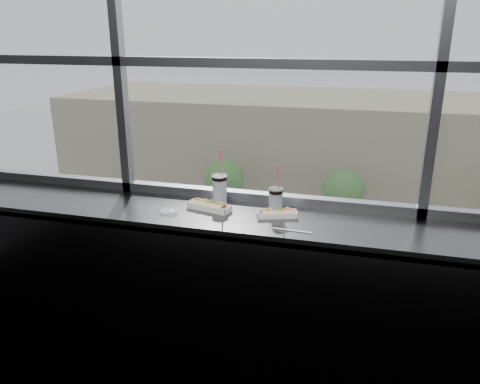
% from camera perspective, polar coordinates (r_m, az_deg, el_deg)
% --- Properties ---
extents(wall_back_lower, '(6.00, 0.00, 6.00)m').
position_cam_1_polar(wall_back_lower, '(3.38, 2.75, -9.94)').
color(wall_back_lower, black).
rests_on(wall_back_lower, ground).
extents(window_glass, '(6.00, 0.00, 6.00)m').
position_cam_1_polar(window_glass, '(2.99, 3.40, 21.17)').
color(window_glass, silver).
rests_on(window_glass, ground).
extents(window_mullions, '(6.00, 0.08, 2.40)m').
position_cam_1_polar(window_mullions, '(2.97, 3.32, 21.18)').
color(window_mullions, gray).
rests_on(window_mullions, ground).
extents(counter, '(6.00, 0.55, 0.06)m').
position_cam_1_polar(counter, '(2.92, 1.75, -3.50)').
color(counter, '#555555').
rests_on(counter, ground).
extents(counter_fascia, '(6.00, 0.04, 1.04)m').
position_cam_1_polar(counter_fascia, '(2.94, 0.45, -14.77)').
color(counter_fascia, '#555555').
rests_on(counter_fascia, ground).
extents(hotdog_tray_left, '(0.30, 0.16, 0.07)m').
position_cam_1_polar(hotdog_tray_left, '(3.00, -3.76, -1.65)').
color(hotdog_tray_left, white).
rests_on(hotdog_tray_left, counter).
extents(hotdog_tray_right, '(0.26, 0.16, 0.06)m').
position_cam_1_polar(hotdog_tray_right, '(2.89, 4.51, -2.59)').
color(hotdog_tray_right, white).
rests_on(hotdog_tray_right, counter).
extents(soda_cup_left, '(0.10, 0.10, 0.38)m').
position_cam_1_polar(soda_cup_left, '(3.08, -2.49, 0.50)').
color(soda_cup_left, white).
rests_on(soda_cup_left, counter).
extents(soda_cup_right, '(0.09, 0.09, 0.34)m').
position_cam_1_polar(soda_cup_right, '(2.89, 4.37, -1.04)').
color(soda_cup_right, white).
rests_on(soda_cup_right, counter).
extents(loose_straw, '(0.23, 0.02, 0.01)m').
position_cam_1_polar(loose_straw, '(2.70, 6.38, -4.69)').
color(loose_straw, white).
rests_on(loose_straw, counter).
extents(wrapper, '(0.11, 0.08, 0.03)m').
position_cam_1_polar(wrapper, '(2.98, -8.71, -2.32)').
color(wrapper, silver).
rests_on(wrapper, counter).
extents(plaza_ground, '(120.00, 120.00, 0.00)m').
position_cam_1_polar(plaza_ground, '(48.24, 13.76, 2.51)').
color(plaza_ground, '#A4A4A4').
rests_on(plaza_ground, ground).
extents(street_asphalt, '(80.00, 10.00, 0.06)m').
position_cam_1_polar(street_asphalt, '(26.41, 11.94, -11.40)').
color(street_asphalt, black).
rests_on(street_asphalt, plaza_ground).
extents(far_sidewalk, '(80.00, 6.00, 0.04)m').
position_cam_1_polar(far_sidewalk, '(33.59, 12.83, -4.65)').
color(far_sidewalk, '#A4A4A4').
rests_on(far_sidewalk, plaza_ground).
extents(far_building, '(50.00, 14.00, 8.00)m').
position_cam_1_polar(far_building, '(41.92, 13.92, 5.71)').
color(far_building, '#9B8B6A').
rests_on(far_building, plaza_ground).
extents(car_near_c, '(3.09, 6.31, 2.04)m').
position_cam_1_polar(car_near_c, '(22.44, 12.69, -14.24)').
color(car_near_c, maroon).
rests_on(car_near_c, street_asphalt).
extents(car_far_a, '(3.27, 6.68, 2.15)m').
position_cam_1_polar(car_far_a, '(31.37, -6.19, -3.78)').
color(car_far_a, '#342C2F').
rests_on(car_far_a, street_asphalt).
extents(car_far_b, '(2.60, 5.82, 1.91)m').
position_cam_1_polar(car_far_b, '(29.62, 18.51, -6.38)').
color(car_far_b, brown).
rests_on(car_far_b, street_asphalt).
extents(car_near_a, '(2.88, 6.02, 1.95)m').
position_cam_1_polar(car_near_a, '(26.77, -20.26, -9.35)').
color(car_near_a, '#ABABAB').
rests_on(car_near_a, street_asphalt).
extents(car_near_b, '(2.83, 5.95, 1.93)m').
position_cam_1_polar(car_near_b, '(24.24, -9.37, -11.46)').
color(car_near_b, black).
rests_on(car_near_b, street_asphalt).
extents(pedestrian_c, '(0.89, 0.67, 2.00)m').
position_cam_1_polar(pedestrian_c, '(33.12, 23.07, -4.19)').
color(pedestrian_c, '#66605B').
rests_on(pedestrian_c, far_sidewalk).
extents(pedestrian_b, '(0.84, 0.63, 1.89)m').
position_cam_1_polar(pedestrian_b, '(32.52, 8.88, -3.35)').
color(pedestrian_b, '#66605B').
rests_on(pedestrian_b, far_sidewalk).
extents(pedestrian_a, '(0.83, 0.62, 1.87)m').
position_cam_1_polar(pedestrian_a, '(34.02, 5.19, -2.19)').
color(pedestrian_a, '#66605B').
rests_on(pedestrian_a, far_sidewalk).
extents(tree_left, '(2.91, 2.91, 4.55)m').
position_cam_1_polar(tree_left, '(33.86, -1.93, 1.57)').
color(tree_left, '#47382B').
rests_on(tree_left, far_sidewalk).
extents(tree_center, '(2.86, 2.86, 4.46)m').
position_cam_1_polar(tree_center, '(32.54, 12.49, 0.27)').
color(tree_center, '#47382B').
rests_on(tree_center, far_sidewalk).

